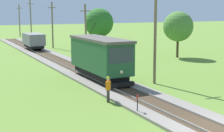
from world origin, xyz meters
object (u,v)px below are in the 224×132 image
freight_car (34,41)px  utility_pole_mid (86,31)px  trackside_signal_marker (137,103)px  utility_pole_near_tram (155,33)px  utility_pole_far (52,25)px  red_tram (100,56)px  tree_left_far (178,27)px  track_worker (108,88)px  tree_horizon (99,23)px  utility_pole_distant (31,19)px  utility_pole_horizon (19,20)px

freight_car → utility_pole_mid: (3.70, -12.31, 1.99)m
trackside_signal_marker → utility_pole_near_tram: bearing=50.0°
utility_pole_far → trackside_signal_marker: 37.44m
utility_pole_near_tram → utility_pole_far: size_ratio=1.14×
red_tram → tree_left_far: bearing=30.6°
track_worker → tree_horizon: 34.42m
red_tram → utility_pole_distant: utility_pole_distant is taller
utility_pole_far → tree_horizon: (7.35, -2.18, 0.26)m
utility_pole_horizon → tree_horizon: utility_pole_horizon is taller
freight_car → tree_left_far: size_ratio=0.86×
utility_pole_distant → utility_pole_near_tram: bearing=-90.0°
utility_pole_near_tram → tree_left_far: bearing=46.2°
red_tram → track_worker: bearing=-109.8°
utility_pole_distant → tree_left_far: (11.58, -33.50, -0.25)m
utility_pole_horizon → utility_pole_distant: bearing=-90.0°
freight_car → tree_horizon: 11.34m
track_worker → trackside_signal_marker: bearing=141.7°
utility_pole_near_tram → trackside_signal_marker: size_ratio=7.19×
tree_horizon → utility_pole_mid: bearing=-120.6°
utility_pole_near_tram → utility_pole_far: 30.17m
utility_pole_mid → track_worker: size_ratio=3.87×
freight_car → tree_horizon: tree_horizon is taller
track_worker → freight_car: bearing=-50.6°
tree_left_far → track_worker: bearing=-138.5°
red_tram → utility_pole_distant: (3.70, 42.53, 2.12)m
utility_pole_far → utility_pole_distant: (0.00, 15.42, 0.49)m
utility_pole_mid → trackside_signal_marker: (-5.63, -22.26, -2.88)m
utility_pole_near_tram → utility_pole_mid: utility_pole_near_tram is taller
utility_pole_mid → utility_pole_far: 14.62m
freight_car → utility_pole_far: bearing=31.9°
utility_pole_horizon → trackside_signal_marker: utility_pole_horizon is taller
freight_car → utility_pole_horizon: 29.81m
track_worker → tree_left_far: size_ratio=0.30×
utility_pole_mid → tree_horizon: 14.46m
trackside_signal_marker → tree_horizon: (12.98, 34.70, 3.42)m
red_tram → utility_pole_mid: bearing=73.5°
utility_pole_far → utility_pole_horizon: utility_pole_horizon is taller
tree_left_far → tree_horizon: bearing=104.9°
freight_car → utility_pole_near_tram: bearing=-82.4°
utility_pole_near_tram → utility_pole_mid: (0.00, 15.55, -0.79)m
trackside_signal_marker → utility_pole_distant: bearing=83.9°
utility_pole_mid → utility_pole_near_tram: bearing=-90.0°
freight_car → utility_pole_distant: 18.31m
red_tram → trackside_signal_marker: bearing=-101.2°
utility_pole_far → utility_pole_distant: bearing=90.0°
utility_pole_distant → utility_pole_horizon: 11.78m
red_tram → utility_pole_mid: size_ratio=1.24×
red_tram → track_worker: 7.12m
utility_pole_far → utility_pole_mid: bearing=-90.0°
freight_car → utility_pole_near_tram: 28.24m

